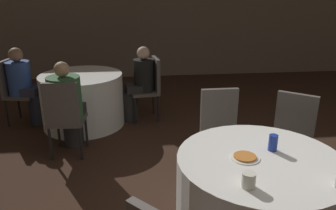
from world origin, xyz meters
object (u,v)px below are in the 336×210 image
object	(u,v)px
soda_can_blue	(273,143)
table_near	(256,203)
person_black_shirt	(139,85)
person_blue_shirt	(26,86)
table_far	(83,100)
pizza_plate_near	(245,157)
chair_far_south	(64,114)
person_green_jacket	(67,106)
chair_near_north	(220,127)
chair_near_northeast	(292,133)
chair_far_east	(151,84)
chair_far_west	(14,87)

from	to	relation	value
soda_can_blue	table_near	bearing A→B (deg)	-140.45
person_black_shirt	person_blue_shirt	bearing A→B (deg)	80.70
table_far	soda_can_blue	bearing A→B (deg)	-55.02
table_near	pizza_plate_near	size ratio (longest dim) A/B	5.67
person_black_shirt	soda_can_blue	bearing A→B (deg)	-168.25
chair_far_south	soda_can_blue	bearing A→B (deg)	-36.04
table_near	person_green_jacket	xyz separation A→B (m)	(-1.65, 1.74, 0.21)
pizza_plate_near	table_near	bearing A→B (deg)	-6.19
table_far	person_blue_shirt	xyz separation A→B (m)	(-0.81, 0.15, 0.18)
chair_near_north	chair_far_south	size ratio (longest dim) A/B	1.00
chair_near_northeast	person_blue_shirt	bearing A→B (deg)	6.44
chair_far_east	person_blue_shirt	size ratio (longest dim) A/B	0.84
table_far	chair_near_northeast	size ratio (longest dim) A/B	1.23
chair_far_west	chair_far_east	bearing A→B (deg)	99.26
pizza_plate_near	person_green_jacket	bearing A→B (deg)	131.65
table_near	chair_far_west	world-z (taller)	chair_far_west
chair_far_west	chair_far_east	distance (m)	1.96
table_far	chair_far_south	xyz separation A→B (m)	(-0.06, -0.99, 0.17)
chair_far_south	soda_can_blue	xyz separation A→B (m)	(1.79, -1.48, 0.26)
table_near	chair_near_northeast	distance (m)	1.03
table_far	pizza_plate_near	world-z (taller)	pizza_plate_near
chair_far_west	pizza_plate_near	xyz separation A→B (m)	(2.46, -2.74, 0.21)
chair_near_north	chair_far_east	xyz separation A→B (m)	(-0.61, 1.70, 0.00)
chair_far_east	table_near	bearing A→B (deg)	-175.02
table_far	person_blue_shirt	size ratio (longest dim) A/B	1.03
table_near	soda_can_blue	bearing A→B (deg)	39.55
chair_far_west	chair_far_south	xyz separation A→B (m)	(0.91, -1.17, 0.00)
chair_near_northeast	person_green_jacket	size ratio (longest dim) A/B	0.83
chair_far_east	chair_far_south	bearing A→B (deg)	129.27
chair_near_north	chair_far_west	xyz separation A→B (m)	(-2.56, 1.74, 0.00)
table_far	soda_can_blue	world-z (taller)	soda_can_blue
chair_near_north	person_green_jacket	distance (m)	1.80
table_near	chair_far_south	bearing A→B (deg)	136.39
person_green_jacket	pizza_plate_near	distance (m)	2.32
chair_far_south	table_near	bearing A→B (deg)	-40.06
table_far	pizza_plate_near	bearing A→B (deg)	-59.84
chair_far_south	person_black_shirt	distance (m)	1.40
person_green_jacket	table_far	bearing A→B (deg)	90.00
chair_near_northeast	chair_far_south	bearing A→B (deg)	19.81
chair_near_northeast	person_blue_shirt	world-z (taller)	person_blue_shirt
table_near	chair_far_west	bearing A→B (deg)	133.06
table_near	person_blue_shirt	size ratio (longest dim) A/B	1.07
chair_far_south	pizza_plate_near	bearing A→B (deg)	-41.86
table_far	chair_far_south	bearing A→B (deg)	-93.55
table_near	chair_near_north	world-z (taller)	chair_near_north
chair_far_east	soda_can_blue	bearing A→B (deg)	-171.92
person_green_jacket	soda_can_blue	size ratio (longest dim) A/B	9.17
chair_far_west	person_black_shirt	distance (m)	1.78
table_far	person_blue_shirt	distance (m)	0.84
table_far	chair_far_south	size ratio (longest dim) A/B	1.23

